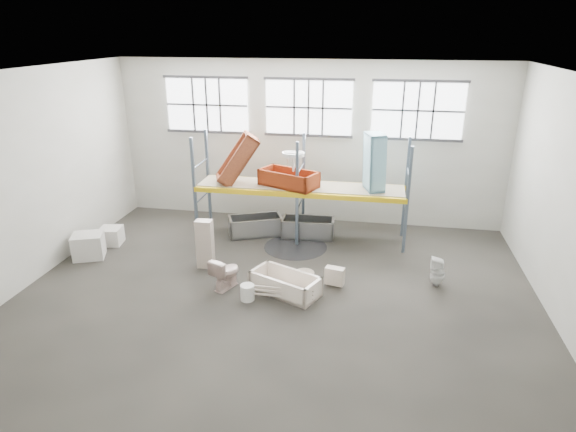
% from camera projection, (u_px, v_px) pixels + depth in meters
% --- Properties ---
extents(floor, '(12.00, 10.00, 0.10)m').
position_uv_depth(floor, '(277.00, 296.00, 11.49)').
color(floor, '#4A463F').
rests_on(floor, ground).
extents(ceiling, '(12.00, 10.00, 0.10)m').
position_uv_depth(ceiling, '(274.00, 70.00, 9.66)').
color(ceiling, silver).
rests_on(ceiling, ground).
extents(wall_back, '(12.00, 0.10, 5.00)m').
position_uv_depth(wall_back, '(309.00, 143.00, 15.21)').
color(wall_back, '#B5B4A8').
rests_on(wall_back, ground).
extents(wall_front, '(12.00, 0.10, 5.00)m').
position_uv_depth(wall_front, '(191.00, 321.00, 5.93)').
color(wall_front, '#AAA99D').
rests_on(wall_front, ground).
extents(wall_left, '(0.10, 10.00, 5.00)m').
position_uv_depth(wall_left, '(26.00, 179.00, 11.59)').
color(wall_left, '#ACAC9F').
rests_on(wall_left, ground).
extents(window_left, '(2.60, 0.04, 1.60)m').
position_uv_depth(window_left, '(207.00, 105.00, 15.25)').
color(window_left, white).
rests_on(window_left, wall_back).
extents(window_mid, '(2.60, 0.04, 1.60)m').
position_uv_depth(window_mid, '(309.00, 108.00, 14.71)').
color(window_mid, white).
rests_on(window_mid, wall_back).
extents(window_right, '(2.60, 0.04, 1.60)m').
position_uv_depth(window_right, '(418.00, 111.00, 14.18)').
color(window_right, white).
rests_on(window_right, wall_back).
extents(rack_upright_la, '(0.08, 0.08, 3.00)m').
position_uv_depth(rack_upright_la, '(195.00, 189.00, 14.10)').
color(rack_upright_la, slate).
rests_on(rack_upright_la, floor).
extents(rack_upright_lb, '(0.08, 0.08, 3.00)m').
position_uv_depth(rack_upright_lb, '(208.00, 177.00, 15.20)').
color(rack_upright_lb, slate).
rests_on(rack_upright_lb, floor).
extents(rack_upright_ma, '(0.08, 0.08, 3.00)m').
position_uv_depth(rack_upright_ma, '(297.00, 195.00, 13.59)').
color(rack_upright_ma, slate).
rests_on(rack_upright_ma, floor).
extents(rack_upright_mb, '(0.08, 0.08, 3.00)m').
position_uv_depth(rack_upright_mb, '(304.00, 182.00, 14.70)').
color(rack_upright_mb, slate).
rests_on(rack_upright_mb, floor).
extents(rack_upright_ra, '(0.08, 0.08, 3.00)m').
position_uv_depth(rack_upright_ra, '(407.00, 201.00, 13.09)').
color(rack_upright_ra, slate).
rests_on(rack_upright_ra, floor).
extents(rack_upright_rb, '(0.08, 0.08, 3.00)m').
position_uv_depth(rack_upright_rb, '(406.00, 188.00, 14.19)').
color(rack_upright_rb, slate).
rests_on(rack_upright_rb, floor).
extents(rack_beam_front, '(6.00, 0.10, 0.14)m').
position_uv_depth(rack_beam_front, '(297.00, 195.00, 13.59)').
color(rack_beam_front, yellow).
rests_on(rack_beam_front, floor).
extents(rack_beam_back, '(6.00, 0.10, 0.14)m').
position_uv_depth(rack_beam_back, '(304.00, 182.00, 14.70)').
color(rack_beam_back, yellow).
rests_on(rack_beam_back, floor).
extents(shelf_deck, '(5.90, 1.10, 0.03)m').
position_uv_depth(shelf_deck, '(300.00, 186.00, 14.12)').
color(shelf_deck, gray).
rests_on(shelf_deck, floor).
extents(wet_patch, '(1.80, 1.80, 0.00)m').
position_uv_depth(wet_patch, '(296.00, 247.00, 13.95)').
color(wet_patch, black).
rests_on(wet_patch, floor).
extents(bathtub_beige, '(1.78, 1.35, 0.47)m').
position_uv_depth(bathtub_beige, '(285.00, 283.00, 11.47)').
color(bathtub_beige, white).
rests_on(bathtub_beige, floor).
extents(cistern_spare, '(0.49, 0.31, 0.43)m').
position_uv_depth(cistern_spare, '(335.00, 276.00, 11.73)').
color(cistern_spare, beige).
rests_on(cistern_spare, bathtub_beige).
extents(sink_in_tub, '(0.57, 0.57, 0.17)m').
position_uv_depth(sink_in_tub, '(304.00, 275.00, 12.00)').
color(sink_in_tub, '#F1DFC9').
rests_on(sink_in_tub, bathtub_beige).
extents(toilet_beige, '(0.72, 0.90, 0.80)m').
position_uv_depth(toilet_beige, '(226.00, 272.00, 11.64)').
color(toilet_beige, beige).
rests_on(toilet_beige, floor).
extents(cistern_tall, '(0.43, 0.28, 1.30)m').
position_uv_depth(cistern_tall, '(205.00, 244.00, 12.57)').
color(cistern_tall, '#C4B1A1').
rests_on(cistern_tall, floor).
extents(toilet_white, '(0.35, 0.34, 0.74)m').
position_uv_depth(toilet_white, '(438.00, 272.00, 11.72)').
color(toilet_white, white).
rests_on(toilet_white, floor).
extents(steel_tub_left, '(1.71, 1.27, 0.57)m').
position_uv_depth(steel_tub_left, '(255.00, 226.00, 14.71)').
color(steel_tub_left, '#AEB2B5').
rests_on(steel_tub_left, floor).
extents(steel_tub_right, '(1.57, 0.79, 0.56)m').
position_uv_depth(steel_tub_right, '(308.00, 227.00, 14.57)').
color(steel_tub_right, '#999D9F').
rests_on(steel_tub_right, floor).
extents(rust_tub_flat, '(1.83, 1.38, 0.47)m').
position_uv_depth(rust_tub_flat, '(289.00, 179.00, 13.97)').
color(rust_tub_flat, '#953911').
rests_on(rust_tub_flat, shelf_deck).
extents(rust_tub_tilted, '(1.46, 1.15, 1.56)m').
position_uv_depth(rust_tub_tilted, '(238.00, 159.00, 14.13)').
color(rust_tub_tilted, '#984722').
rests_on(rust_tub_tilted, shelf_deck).
extents(sink_on_shelf, '(0.69, 0.56, 0.56)m').
position_uv_depth(sink_on_shelf, '(293.00, 170.00, 13.77)').
color(sink_on_shelf, silver).
rests_on(sink_on_shelf, rust_tub_flat).
extents(blue_tub_upright, '(0.70, 0.86, 1.60)m').
position_uv_depth(blue_tub_upright, '(374.00, 162.00, 13.43)').
color(blue_tub_upright, '#7EBBD2').
rests_on(blue_tub_upright, shelf_deck).
extents(bucket, '(0.33, 0.33, 0.37)m').
position_uv_depth(bucket, '(247.00, 292.00, 11.18)').
color(bucket, white).
rests_on(bucket, floor).
extents(carton_near, '(0.97, 0.91, 0.67)m').
position_uv_depth(carton_near, '(89.00, 246.00, 13.22)').
color(carton_near, silver).
rests_on(carton_near, floor).
extents(carton_far, '(0.68, 0.68, 0.49)m').
position_uv_depth(carton_far, '(111.00, 236.00, 14.08)').
color(carton_far, silver).
rests_on(carton_far, floor).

